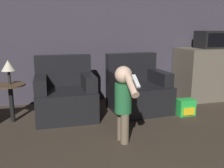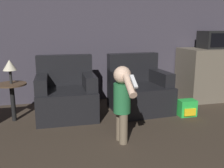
# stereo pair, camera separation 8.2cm
# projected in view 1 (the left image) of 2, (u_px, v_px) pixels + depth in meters

# --- Properties ---
(wall_back) EXTENTS (8.40, 0.05, 2.60)m
(wall_back) POSITION_uv_depth(u_px,v_px,m) (78.00, 25.00, 4.14)
(wall_back) COLOR #3D3842
(wall_back) RESTS_ON ground_plane
(armchair_left) EXTENTS (0.83, 0.79, 0.86)m
(armchair_left) POSITION_uv_depth(u_px,v_px,m) (65.00, 95.00, 3.58)
(armchair_left) COLOR black
(armchair_left) RESTS_ON ground_plane
(armchair_right) EXTENTS (0.88, 0.84, 0.86)m
(armchair_right) POSITION_uv_depth(u_px,v_px,m) (138.00, 90.00, 3.85)
(armchair_right) COLOR black
(armchair_right) RESTS_ON ground_plane
(person_toddler) EXTENTS (0.19, 0.59, 0.86)m
(person_toddler) POSITION_uv_depth(u_px,v_px,m) (123.00, 98.00, 2.71)
(person_toddler) COLOR brown
(person_toddler) RESTS_ON ground_plane
(toy_backpack) EXTENTS (0.25, 0.18, 0.24)m
(toy_backpack) POSITION_uv_depth(u_px,v_px,m) (186.00, 107.00, 3.64)
(toy_backpack) COLOR green
(toy_backpack) RESTS_ON ground_plane
(kitchen_counter) EXTENTS (1.36, 0.68, 0.90)m
(kitchen_counter) POSITION_uv_depth(u_px,v_px,m) (215.00, 73.00, 4.55)
(kitchen_counter) COLOR #665B4C
(kitchen_counter) RESTS_ON ground_plane
(microwave) EXTENTS (0.54, 0.38, 0.30)m
(microwave) POSITION_uv_depth(u_px,v_px,m) (213.00, 40.00, 4.39)
(microwave) COLOR black
(microwave) RESTS_ON kitchen_counter
(side_table) EXTENTS (0.40, 0.40, 0.53)m
(side_table) POSITION_uv_depth(u_px,v_px,m) (11.00, 92.00, 3.32)
(side_table) COLOR black
(side_table) RESTS_ON ground_plane
(lamp) EXTENTS (0.18, 0.18, 0.32)m
(lamp) POSITION_uv_depth(u_px,v_px,m) (8.00, 66.00, 3.25)
(lamp) COLOR #262626
(lamp) RESTS_ON side_table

